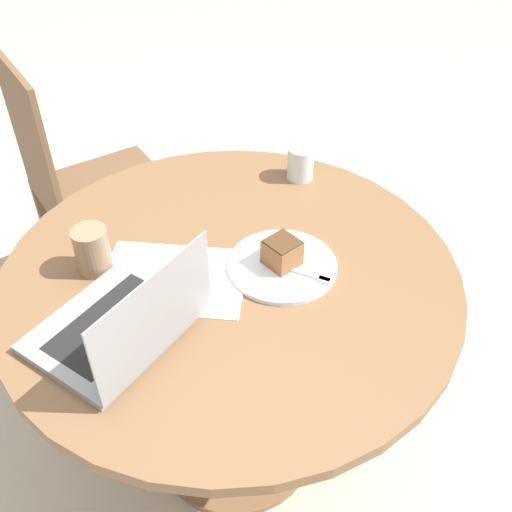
{
  "coord_description": "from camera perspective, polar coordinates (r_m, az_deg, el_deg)",
  "views": [
    {
      "loc": [
        -0.09,
        1.01,
        1.64
      ],
      "look_at": [
        -0.06,
        -0.01,
        0.75
      ],
      "focal_mm": 42.0,
      "sensor_mm": 36.0,
      "label": 1
    }
  ],
  "objects": [
    {
      "name": "cake_slice",
      "position": [
        1.36,
        2.5,
        0.35
      ],
      "size": [
        0.1,
        0.1,
        0.07
      ],
      "rotation": [
        0.0,
        0.0,
        0.76
      ],
      "color": "brown",
      "rests_on": "plate"
    },
    {
      "name": "plate",
      "position": [
        1.38,
        2.51,
        -0.91
      ],
      "size": [
        0.25,
        0.25,
        0.01
      ],
      "color": "silver",
      "rests_on": "dining_table"
    },
    {
      "name": "water_glass",
      "position": [
        1.66,
        4.26,
        8.83
      ],
      "size": [
        0.07,
        0.07,
        0.09
      ],
      "color": "silver",
      "rests_on": "dining_table"
    },
    {
      "name": "chair",
      "position": [
        2.1,
        -16.05,
        6.2
      ],
      "size": [
        0.58,
        0.58,
        0.95
      ],
      "rotation": [
        0.0,
        0.0,
        8.46
      ],
      "color": "brown",
      "rests_on": "ground_plane"
    },
    {
      "name": "fork",
      "position": [
        1.35,
        4.44,
        -1.58
      ],
      "size": [
        0.17,
        0.09,
        0.0
      ],
      "rotation": [
        0.0,
        0.0,
        9.02
      ],
      "color": "silver",
      "rests_on": "plate"
    },
    {
      "name": "coffee_glass",
      "position": [
        1.4,
        -15.27,
        0.67
      ],
      "size": [
        0.08,
        0.08,
        0.11
      ],
      "color": "#997556",
      "rests_on": "dining_table"
    },
    {
      "name": "dining_table",
      "position": [
        1.47,
        -2.36,
        -5.29
      ],
      "size": [
        1.06,
        1.06,
        0.71
      ],
      "color": "brown",
      "rests_on": "ground_plane"
    },
    {
      "name": "laptop",
      "position": [
        1.24,
        -12.56,
        -6.33
      ],
      "size": [
        0.39,
        0.41,
        0.21
      ],
      "rotation": [
        0.0,
        0.0,
        4.14
      ],
      "color": "gray",
      "rests_on": "dining_table"
    },
    {
      "name": "ground_plane",
      "position": [
        1.93,
        -1.88,
        -17.17
      ],
      "size": [
        12.0,
        12.0,
        0.0
      ],
      "primitive_type": "plane",
      "color": "#B7AD9E"
    },
    {
      "name": "paper_document",
      "position": [
        1.37,
        -7.86,
        -2.11
      ],
      "size": [
        0.34,
        0.25,
        0.0
      ],
      "rotation": [
        0.0,
        0.0,
        -0.08
      ],
      "color": "white",
      "rests_on": "dining_table"
    }
  ]
}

